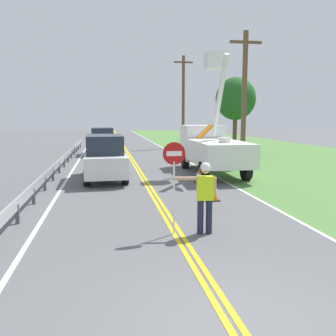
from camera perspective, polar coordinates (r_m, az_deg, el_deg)
ground_plane at (r=5.58m, az=10.72°, el=-23.80°), size 160.00×160.00×0.00m
grass_verge_right at (r=27.97m, az=18.73°, el=1.67°), size 16.00×110.00×0.01m
centerline_yellow_left at (r=24.65m, az=-5.92°, el=1.25°), size 0.11×110.00×0.01m
centerline_yellow_right at (r=24.66m, az=-5.50°, el=1.26°), size 0.11×110.00×0.01m
edge_line_right at (r=25.16m, az=2.50°, el=1.42°), size 0.12×110.00×0.01m
edge_line_left at (r=24.66m, az=-14.08°, el=1.05°), size 0.12×110.00×0.01m
flagger_worker at (r=9.02m, az=5.84°, el=-4.02°), size 1.08×0.28×1.83m
stop_sign_paddle at (r=8.81m, az=0.96°, el=0.11°), size 0.56×0.04×2.33m
utility_bucket_truck at (r=19.08m, az=6.82°, el=3.55°), size 2.79×6.85×6.12m
oncoming_suv_nearest at (r=17.05m, az=-10.06°, el=1.68°), size 2.05×4.67×2.10m
oncoming_suv_second at (r=28.67m, az=-10.36°, el=4.24°), size 1.99×4.64×2.10m
utility_pole_near at (r=20.63m, az=12.00°, el=10.77°), size 1.80×0.28×7.55m
utility_pole_mid at (r=34.96m, az=2.44°, el=10.70°), size 1.80×0.28×8.65m
traffic_cone_lead at (r=12.79m, az=7.23°, el=-3.68°), size 0.40×0.40×0.70m
traffic_cone_mid at (r=16.17m, az=4.96°, el=-1.16°), size 0.40×0.40×0.70m
guardrail_left_shoulder at (r=20.78m, az=-16.56°, el=1.10°), size 0.10×32.00×0.71m
roadside_tree_verge at (r=27.94m, az=10.69°, el=10.72°), size 3.00×3.00×5.90m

